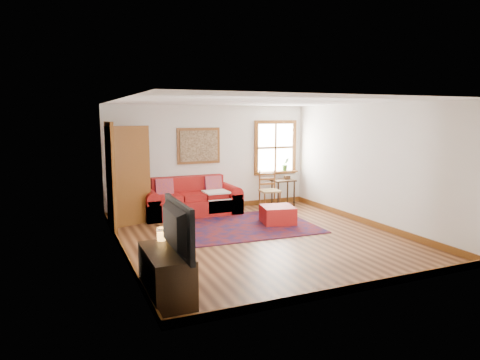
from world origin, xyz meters
name	(u,v)px	position (x,y,z in m)	size (l,w,h in m)	color
ground	(260,238)	(0.00, 0.00, 0.00)	(5.50, 5.50, 0.00)	#422111
room_envelope	(261,149)	(0.00, 0.02, 1.65)	(5.04, 5.54, 2.52)	silver
window	(277,153)	(1.78, 2.70, 1.31)	(1.18, 0.20, 1.38)	white
doorway	(123,175)	(-2.21, 1.78, 1.07)	(0.89, 1.08, 2.14)	black
framed_artwork	(199,146)	(-0.30, 2.71, 1.55)	(1.05, 0.07, 0.85)	brown
persian_rug	(244,225)	(0.07, 0.90, 0.01)	(2.77, 2.22, 0.02)	#62120E
red_leather_sofa	(191,202)	(-0.63, 2.32, 0.29)	(2.20, 0.91, 0.86)	#A61715
red_ottoman	(278,215)	(0.80, 0.81, 0.19)	(0.65, 0.65, 0.37)	#A61715
side_table	(283,184)	(1.80, 2.38, 0.54)	(0.55, 0.42, 0.67)	#332011
ladder_back_chair	(269,189)	(1.23, 2.06, 0.52)	(0.49, 0.47, 0.96)	tan
media_cabinet	(166,274)	(-2.24, -1.92, 0.30)	(0.49, 1.09, 0.60)	#332011
television	(170,228)	(-2.22, -2.07, 0.92)	(1.12, 0.15, 0.65)	black
candle_hurricane	(161,235)	(-2.19, -1.47, 0.68)	(0.12, 0.12, 0.18)	silver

